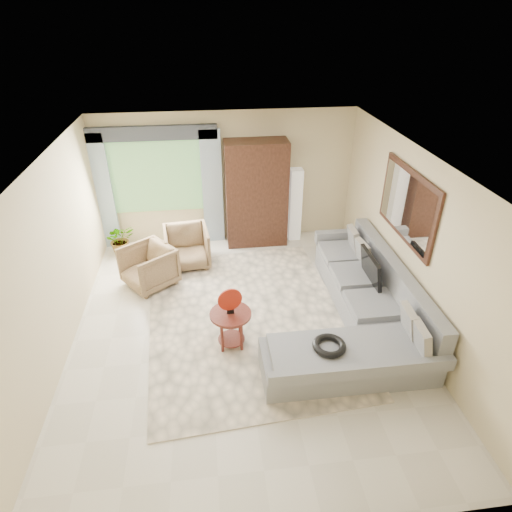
{
  "coord_description": "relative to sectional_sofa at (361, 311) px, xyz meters",
  "views": [
    {
      "loc": [
        -0.42,
        -5.05,
        4.28
      ],
      "look_at": [
        0.25,
        0.35,
        1.05
      ],
      "focal_mm": 30.0,
      "sensor_mm": 36.0,
      "label": 1
    }
  ],
  "objects": [
    {
      "name": "sectional_sofa",
      "position": [
        0.0,
        0.0,
        0.0
      ],
      "size": [
        2.3,
        3.46,
        0.9
      ],
      "color": "gray",
      "rests_on": "ground"
    },
    {
      "name": "armoire",
      "position": [
        -1.23,
        2.9,
        0.77
      ],
      "size": [
        1.2,
        0.55,
        2.1
      ],
      "primitive_type": "cube",
      "color": "black",
      "rests_on": "ground"
    },
    {
      "name": "coffee_table",
      "position": [
        -1.98,
        -0.18,
        0.02
      ],
      "size": [
        0.58,
        0.58,
        0.58
      ],
      "rotation": [
        0.0,
        0.0,
        0.11
      ],
      "color": "#491813",
      "rests_on": "ground"
    },
    {
      "name": "red_disc",
      "position": [
        -1.98,
        -0.18,
        0.53
      ],
      "size": [
        0.34,
        0.09,
        0.34
      ],
      "primitive_type": "cylinder",
      "rotation": [
        1.57,
        0.0,
        0.2
      ],
      "color": "#A22110",
      "rests_on": "coffee_table"
    },
    {
      "name": "curtain_left",
      "position": [
        -4.18,
        3.06,
        0.87
      ],
      "size": [
        0.4,
        0.08,
        2.3
      ],
      "primitive_type": "cube",
      "color": "#9EB7CC",
      "rests_on": "ground"
    },
    {
      "name": "window",
      "position": [
        -3.13,
        3.15,
        1.12
      ],
      "size": [
        1.8,
        0.04,
        1.4
      ],
      "primitive_type": "cube",
      "color": "#669E59",
      "rests_on": "wall_back"
    },
    {
      "name": "curtain_right",
      "position": [
        -2.08,
        3.06,
        0.87
      ],
      "size": [
        0.4,
        0.08,
        2.3
      ],
      "primitive_type": "cube",
      "color": "#9EB7CC",
      "rests_on": "ground"
    },
    {
      "name": "potted_plant",
      "position": [
        -3.93,
        2.75,
        0.02
      ],
      "size": [
        0.69,
        0.65,
        0.6
      ],
      "primitive_type": "imported",
      "rotation": [
        0.0,
        0.0,
        0.43
      ],
      "color": "#999999",
      "rests_on": "ground"
    },
    {
      "name": "armchair_left",
      "position": [
        -3.27,
        1.55,
        0.08
      ],
      "size": [
        1.1,
        1.1,
        0.73
      ],
      "primitive_type": "imported",
      "rotation": [
        0.0,
        0.0,
        -0.93
      ],
      "color": "#9D7A56",
      "rests_on": "ground"
    },
    {
      "name": "garden_hose",
      "position": [
        -0.78,
        -0.95,
        0.26
      ],
      "size": [
        0.43,
        0.43,
        0.09
      ],
      "primitive_type": "torus",
      "color": "black",
      "rests_on": "sectional_sofa"
    },
    {
      "name": "floor_lamp",
      "position": [
        -0.43,
        2.96,
        0.47
      ],
      "size": [
        0.24,
        0.24,
        1.5
      ],
      "primitive_type": "cube",
      "color": "silver",
      "rests_on": "ground"
    },
    {
      "name": "armchair_right",
      "position": [
        -2.63,
        2.15,
        0.09
      ],
      "size": [
        0.88,
        0.9,
        0.74
      ],
      "primitive_type": "imported",
      "rotation": [
        0.0,
        0.0,
        0.11
      ],
      "color": "olive",
      "rests_on": "ground"
    },
    {
      "name": "wall_mirror",
      "position": [
        0.68,
        0.53,
        1.47
      ],
      "size": [
        0.05,
        1.7,
        1.05
      ],
      "color": "black",
      "rests_on": "wall_right"
    },
    {
      "name": "valance",
      "position": [
        -3.13,
        3.08,
        1.97
      ],
      "size": [
        2.4,
        0.12,
        0.26
      ],
      "primitive_type": "cube",
      "color": "#1E232D",
      "rests_on": "wall_back"
    },
    {
      "name": "area_rug",
      "position": [
        -1.69,
        0.41,
        -0.27
      ],
      "size": [
        3.28,
        4.21,
        0.02
      ],
      "primitive_type": "cube",
      "rotation": [
        0.0,
        0.0,
        0.07
      ],
      "color": "#F9E4C5",
      "rests_on": "ground"
    },
    {
      "name": "ground",
      "position": [
        -1.78,
        0.18,
        -0.28
      ],
      "size": [
        6.0,
        6.0,
        0.0
      ],
      "primitive_type": "plane",
      "color": "silver",
      "rests_on": "ground"
    },
    {
      "name": "tv_screen",
      "position": [
        0.27,
        0.49,
        0.44
      ],
      "size": [
        0.14,
        0.74,
        0.48
      ],
      "primitive_type": "cube",
      "rotation": [
        0.0,
        -0.17,
        0.0
      ],
      "color": "black",
      "rests_on": "sectional_sofa"
    }
  ]
}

